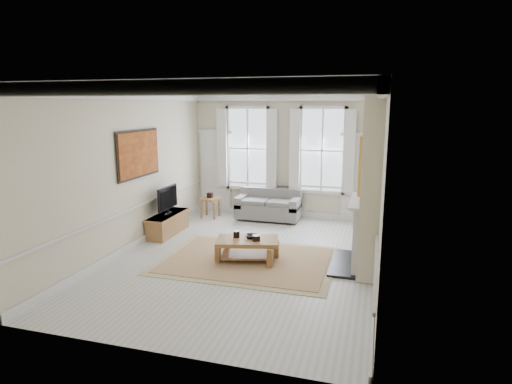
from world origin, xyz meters
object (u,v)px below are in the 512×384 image
(side_table, at_px, (210,202))
(sofa, at_px, (269,207))
(coffee_table, at_px, (247,243))
(tv_stand, at_px, (168,224))

(side_table, bearing_deg, sofa, 9.26)
(side_table, xyz_separation_m, coffee_table, (2.02, -2.98, -0.07))
(side_table, bearing_deg, tv_stand, -102.77)
(sofa, height_order, tv_stand, sofa)
(sofa, distance_m, side_table, 1.65)
(sofa, relative_size, coffee_table, 1.26)
(sofa, distance_m, coffee_table, 3.27)
(sofa, xyz_separation_m, tv_stand, (-2.03, -2.03, -0.10))
(sofa, distance_m, tv_stand, 2.87)
(sofa, relative_size, tv_stand, 1.22)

